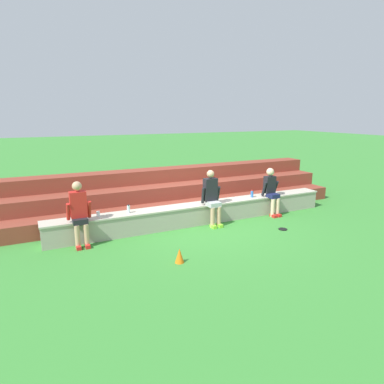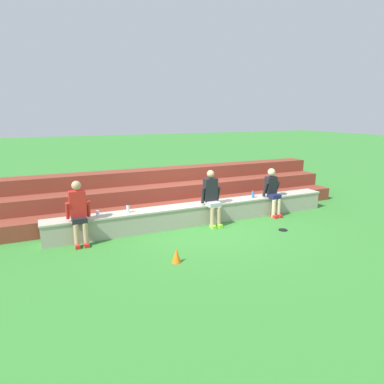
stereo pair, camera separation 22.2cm
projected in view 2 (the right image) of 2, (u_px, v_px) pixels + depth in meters
ground_plane at (204, 225)px, 8.96m from camera, size 80.00×80.00×0.00m
stone_seating_wall at (200, 213)px, 9.11m from camera, size 7.97×0.52×0.54m
brick_bleachers at (177, 193)px, 10.53m from camera, size 10.29×1.98×1.21m
person_far_left at (78, 211)px, 7.49m from camera, size 0.53×0.47×1.46m
person_left_of_center at (212, 196)px, 8.84m from camera, size 0.53×0.56×1.46m
person_center at (273, 190)px, 9.69m from camera, size 0.49×0.56×1.37m
water_bottle_center_gap at (253, 194)px, 9.68m from camera, size 0.08×0.08×0.21m
water_bottle_near_right at (128, 209)px, 8.21m from camera, size 0.07×0.07×0.21m
plastic_cup_left_end at (98, 213)px, 7.98m from camera, size 0.08×0.08×0.12m
frisbee at (283, 230)px, 8.57m from camera, size 0.22×0.22×0.02m
sports_cone at (176, 255)px, 6.69m from camera, size 0.18×0.18×0.30m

